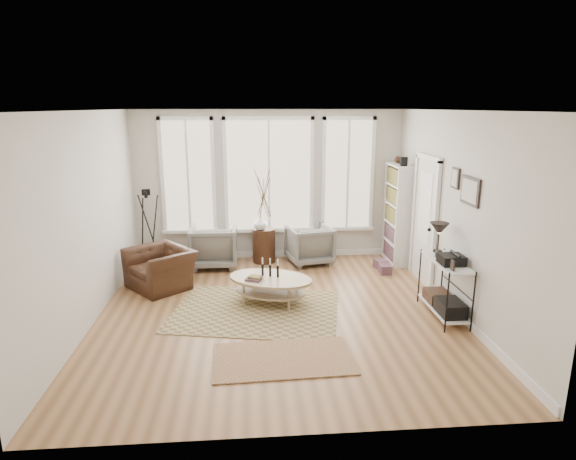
{
  "coord_description": "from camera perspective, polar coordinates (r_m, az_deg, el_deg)",
  "views": [
    {
      "loc": [
        -0.38,
        -6.56,
        2.95
      ],
      "look_at": [
        0.2,
        0.6,
        1.1
      ],
      "focal_mm": 30.0,
      "sensor_mm": 36.0,
      "label": 1
    }
  ],
  "objects": [
    {
      "name": "armchair_right",
      "position": [
        9.27,
        2.54,
        -1.73
      ],
      "size": [
        0.94,
        0.96,
        0.74
      ],
      "primitive_type": "imported",
      "rotation": [
        0.0,
        0.0,
        3.35
      ],
      "color": "slate",
      "rests_on": "ground"
    },
    {
      "name": "low_shelf",
      "position": [
        7.27,
        18.08,
        -5.91
      ],
      "size": [
        0.38,
        1.08,
        1.3
      ],
      "color": "white",
      "rests_on": "ground"
    },
    {
      "name": "bookcase",
      "position": [
        9.44,
        12.84,
        1.88
      ],
      "size": [
        0.31,
        0.85,
        2.06
      ],
      "color": "white",
      "rests_on": "ground"
    },
    {
      "name": "tripod_camera",
      "position": [
        9.23,
        -16.17,
        -0.3
      ],
      "size": [
        0.53,
        0.53,
        1.5
      ],
      "color": "black",
      "rests_on": "ground"
    },
    {
      "name": "coffee_table",
      "position": [
        7.43,
        -2.16,
        -6.31
      ],
      "size": [
        1.51,
        1.25,
        0.6
      ],
      "color": "tan",
      "rests_on": "ground"
    },
    {
      "name": "vase",
      "position": [
        9.17,
        -3.32,
        0.85
      ],
      "size": [
        0.29,
        0.29,
        0.27
      ],
      "primitive_type": "imported",
      "rotation": [
        0.0,
        0.0,
        0.14
      ],
      "color": "silver",
      "rests_on": "side_table"
    },
    {
      "name": "side_table",
      "position": [
        9.22,
        -2.92,
        1.56
      ],
      "size": [
        0.44,
        0.44,
        1.87
      ],
      "color": "#371F13",
      "rests_on": "ground"
    },
    {
      "name": "rug_runner",
      "position": [
        5.98,
        -0.57,
        -14.98
      ],
      "size": [
        1.71,
        1.0,
        0.01
      ],
      "primitive_type": "cube",
      "rotation": [
        0.0,
        0.0,
        0.04
      ],
      "color": "brown",
      "rests_on": "ground"
    },
    {
      "name": "room",
      "position": [
        6.78,
        -1.13,
        1.43
      ],
      "size": [
        5.5,
        5.54,
        2.9
      ],
      "color": "#A17147",
      "rests_on": "ground"
    },
    {
      "name": "rug_main",
      "position": [
        7.27,
        -3.83,
        -9.5
      ],
      "size": [
        2.7,
        2.23,
        0.01
      ],
      "primitive_type": "cube",
      "rotation": [
        0.0,
        0.0,
        -0.19
      ],
      "color": "brown",
      "rests_on": "ground"
    },
    {
      "name": "bay_window",
      "position": [
        9.38,
        -2.27,
        6.21
      ],
      "size": [
        4.14,
        0.12,
        2.24
      ],
      "color": "tan",
      "rests_on": "ground"
    },
    {
      "name": "book_stack_far",
      "position": [
        8.95,
        11.42,
        -4.55
      ],
      "size": [
        0.21,
        0.26,
        0.16
      ],
      "primitive_type": "cube",
      "rotation": [
        0.0,
        0.0,
        -0.04
      ],
      "color": "maroon",
      "rests_on": "ground"
    },
    {
      "name": "wall_art",
      "position": [
        7.04,
        20.36,
        4.75
      ],
      "size": [
        0.04,
        0.88,
        0.44
      ],
      "color": "black",
      "rests_on": "ground"
    },
    {
      "name": "book_stack_near",
      "position": [
        9.2,
        10.95,
        -3.98
      ],
      "size": [
        0.26,
        0.3,
        0.17
      ],
      "primitive_type": "cube",
      "rotation": [
        0.0,
        0.0,
        0.25
      ],
      "color": "maroon",
      "rests_on": "ground"
    },
    {
      "name": "armchair_left",
      "position": [
        9.17,
        -8.76,
        -1.89
      ],
      "size": [
        0.85,
        0.88,
        0.79
      ],
      "primitive_type": "imported",
      "rotation": [
        0.0,
        0.0,
        3.14
      ],
      "color": "slate",
      "rests_on": "ground"
    },
    {
      "name": "accent_chair",
      "position": [
        8.33,
        -14.88,
        -4.42
      ],
      "size": [
        1.34,
        1.33,
        0.66
      ],
      "primitive_type": "imported",
      "rotation": [
        0.0,
        0.0,
        -0.87
      ],
      "color": "#371F13",
      "rests_on": "ground"
    },
    {
      "name": "door",
      "position": [
        8.46,
        15.91,
        1.4
      ],
      "size": [
        0.09,
        1.06,
        2.22
      ],
      "color": "silver",
      "rests_on": "ground"
    }
  ]
}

